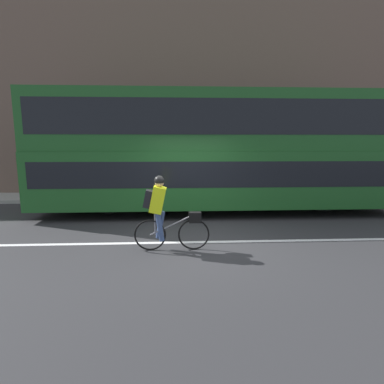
% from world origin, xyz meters
% --- Properties ---
extents(ground_plane, '(80.00, 80.00, 0.00)m').
position_xyz_m(ground_plane, '(0.00, 0.00, 0.00)').
color(ground_plane, '#2D2D30').
extents(road_center_line, '(50.00, 0.14, 0.01)m').
position_xyz_m(road_center_line, '(0.00, 0.01, 0.00)').
color(road_center_line, silver).
rests_on(road_center_line, ground_plane).
extents(sidewalk_curb, '(60.00, 1.87, 0.13)m').
position_xyz_m(sidewalk_curb, '(0.00, 5.77, 0.06)').
color(sidewalk_curb, gray).
rests_on(sidewalk_curb, ground_plane).
extents(building_facade, '(60.00, 0.30, 8.51)m').
position_xyz_m(building_facade, '(0.00, 6.85, 4.26)').
color(building_facade, brown).
rests_on(building_facade, ground_plane).
extents(bus, '(11.49, 2.47, 3.81)m').
position_xyz_m(bus, '(0.99, 3.07, 2.12)').
color(bus, black).
rests_on(bus, ground_plane).
extents(cyclist_on_bike, '(1.60, 0.32, 1.61)m').
position_xyz_m(cyclist_on_bike, '(-0.64, -0.47, 0.87)').
color(cyclist_on_bike, black).
rests_on(cyclist_on_bike, ground_plane).
extents(trash_bin, '(0.55, 0.55, 0.87)m').
position_xyz_m(trash_bin, '(-3.03, 5.68, 0.57)').
color(trash_bin, '#262628').
rests_on(trash_bin, sidewalk_curb).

